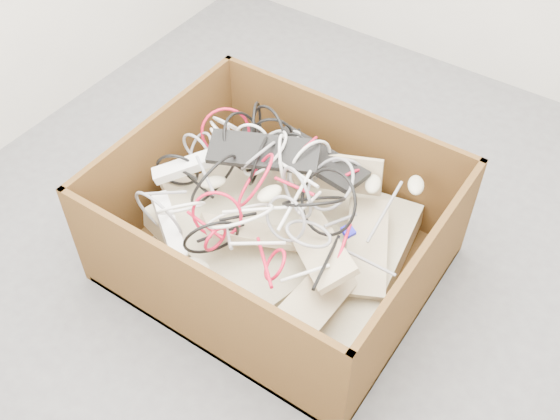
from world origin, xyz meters
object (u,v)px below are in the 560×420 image
Objects in this scene: power_strip_right at (169,226)px; vga_plug at (348,231)px; cardboard_box at (274,240)px; power_strip_left at (193,164)px.

power_strip_right reaches higher than vga_plug.
cardboard_box is 0.43m from power_strip_right.
power_strip_left reaches higher than power_strip_right.
cardboard_box reaches higher than vga_plug.
power_strip_right is 6.57× the size of vga_plug.
cardboard_box reaches higher than power_strip_right.
power_strip_right is at bearing -116.18° from power_strip_left.
power_strip_left is 1.08× the size of power_strip_right.
cardboard_box is 0.44m from power_strip_left.
cardboard_box is 4.00× the size of power_strip_right.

